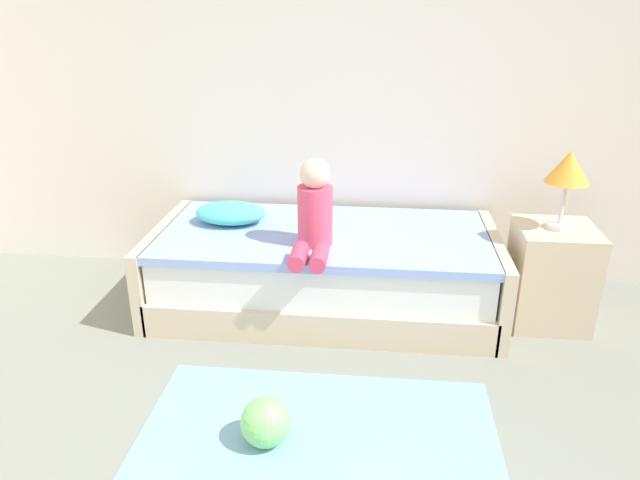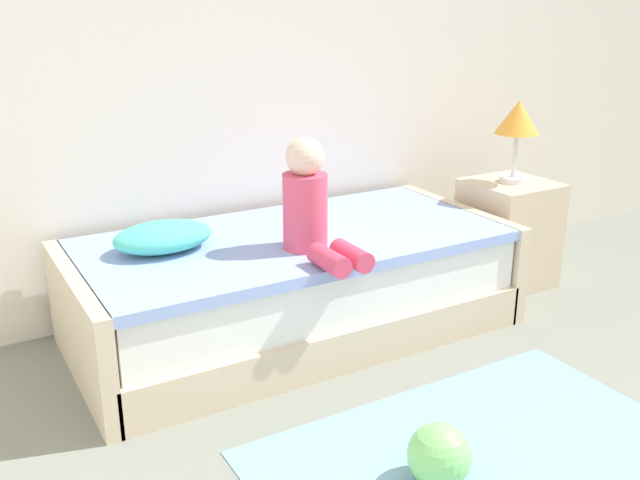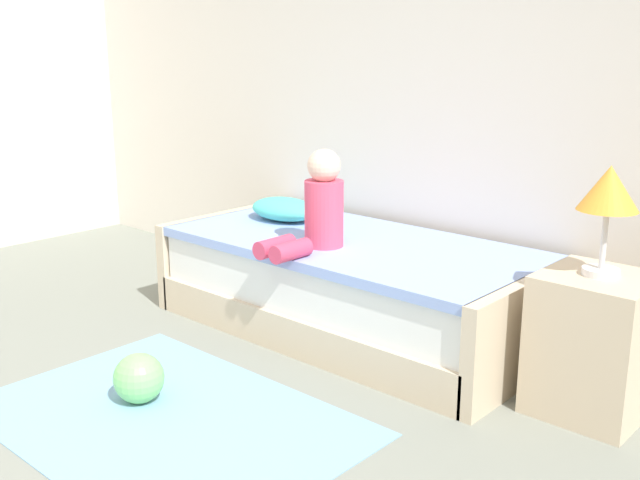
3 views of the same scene
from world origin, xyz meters
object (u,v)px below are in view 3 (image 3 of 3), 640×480
(nightstand, at_px, (594,344))
(child_figure, at_px, (318,208))
(table_lamp, at_px, (609,194))
(bed, at_px, (351,286))
(pillow, at_px, (284,209))
(toy_ball, at_px, (139,378))

(nightstand, bearing_deg, child_figure, -172.59)
(table_lamp, bearing_deg, bed, 177.95)
(pillow, bearing_deg, toy_ball, -71.04)
(table_lamp, height_order, child_figure, table_lamp)
(child_figure, xyz_separation_m, pillow, (-0.57, 0.33, -0.14))
(bed, relative_size, child_figure, 4.14)
(toy_ball, bearing_deg, nightstand, 39.69)
(pillow, bearing_deg, child_figure, -30.08)
(bed, bearing_deg, table_lamp, -2.05)
(child_figure, height_order, pillow, child_figure)
(child_figure, relative_size, pillow, 1.16)
(bed, xyz_separation_m, pillow, (-0.60, 0.10, 0.32))
(child_figure, distance_m, pillow, 0.67)
(nightstand, bearing_deg, pillow, 175.66)
(bed, height_order, child_figure, child_figure)
(bed, distance_m, nightstand, 1.35)
(nightstand, distance_m, pillow, 1.98)
(nightstand, relative_size, toy_ball, 2.72)
(child_figure, bearing_deg, toy_ball, -95.14)
(pillow, bearing_deg, bed, -9.42)
(bed, xyz_separation_m, table_lamp, (1.35, -0.05, 0.69))
(pillow, xyz_separation_m, toy_ball, (0.47, -1.38, -0.45))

